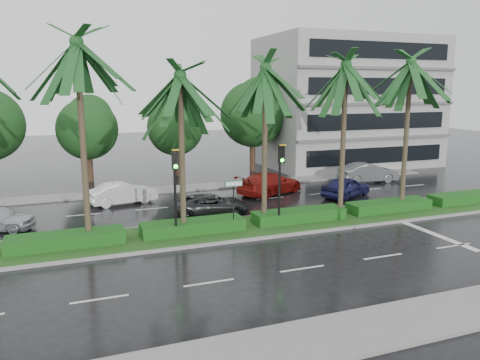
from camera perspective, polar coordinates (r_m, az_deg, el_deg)
name	(u,v)px	position (r m, az deg, el deg)	size (l,w,h in m)	color
ground	(255,234)	(23.93, 1.89, -6.60)	(120.00, 120.00, 0.00)	black
near_sidewalk	(383,326)	(15.70, 17.01, -16.71)	(40.00, 2.40, 0.12)	slate
far_sidewalk	(193,187)	(34.94, -5.70, -0.90)	(40.00, 2.00, 0.12)	slate
median	(248,227)	(24.79, 1.00, -5.78)	(36.00, 4.00, 0.15)	gray
hedge	(248,220)	(24.69, 1.00, -4.95)	(35.20, 1.40, 0.60)	#1A4D16
lane_markings	(312,230)	(24.85, 8.79, -6.05)	(34.00, 13.06, 0.01)	silver
palm_row	(225,73)	(23.33, -1.88, 12.86)	(26.30, 4.20, 9.92)	#3A2E21
signal_median_left	(175,181)	(22.28, -7.90, -0.07)	(0.34, 0.42, 4.36)	black
signal_median_right	(280,173)	(24.07, 4.96, 0.82)	(0.34, 0.42, 4.36)	black
street_sign	(234,193)	(23.46, -0.79, -1.58)	(0.95, 0.09, 2.60)	black
bg_trees	(167,119)	(39.55, -8.92, 7.31)	(32.83, 5.78, 8.34)	#332017
building	(347,102)	(46.82, 12.88, 9.22)	(16.00, 10.00, 12.00)	gray
car_white	(123,193)	(30.84, -14.12, -1.57)	(4.25, 1.48, 1.40)	silver
car_darkgrey	(211,205)	(27.30, -3.50, -3.04)	(4.48, 2.07, 1.25)	#242427
car_red	(270,183)	(32.75, 3.66, -0.40)	(5.32, 2.16, 1.54)	maroon
car_blue	(346,187)	(32.66, 12.80, -0.82)	(4.12, 1.66, 1.40)	#171947
car_grey	(368,173)	(38.21, 15.35, 0.86)	(4.67, 1.63, 1.54)	#555659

